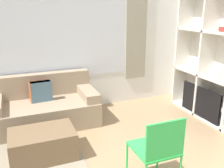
# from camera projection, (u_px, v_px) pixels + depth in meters

# --- Properties ---
(wall_back) EXTENTS (6.46, 0.11, 2.70)m
(wall_back) POSITION_uv_depth(u_px,v_px,m) (53.00, 39.00, 4.41)
(wall_back) COLOR white
(wall_back) RESTS_ON ground_plane
(shelving_unit) EXTENTS (0.36, 2.05, 2.27)m
(shelving_unit) POSITION_uv_depth(u_px,v_px,m) (223.00, 60.00, 4.06)
(shelving_unit) COLOR silver
(shelving_unit) RESTS_ON ground_plane
(couch_main) EXTENTS (1.73, 0.89, 0.80)m
(couch_main) POSITION_uv_depth(u_px,v_px,m) (44.00, 107.00, 4.19)
(couch_main) COLOR gray
(couch_main) RESTS_ON ground_plane
(ottoman) EXTENTS (0.83, 0.55, 0.38)m
(ottoman) POSITION_uv_depth(u_px,v_px,m) (43.00, 144.00, 3.26)
(ottoman) COLOR brown
(ottoman) RESTS_ON ground_plane
(folding_chair) EXTENTS (0.44, 0.46, 0.86)m
(folding_chair) POSITION_uv_depth(u_px,v_px,m) (158.00, 147.00, 2.59)
(folding_chair) COLOR green
(folding_chair) RESTS_ON ground_plane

